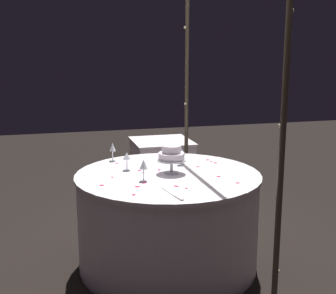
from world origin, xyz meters
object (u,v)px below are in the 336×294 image
(cake_knife, at_px, (173,194))
(wine_glass_1, at_px, (144,165))
(main_table, at_px, (168,220))
(wine_glass_0, at_px, (127,157))
(tiered_cake, at_px, (172,155))
(decorative_arch, at_px, (224,63))
(wine_glass_3, at_px, (112,148))
(wine_glass_2, at_px, (181,151))
(side_table, at_px, (162,173))

(cake_knife, bearing_deg, wine_glass_1, -162.07)
(main_table, distance_m, wine_glass_0, 0.57)
(tiered_cake, xyz_separation_m, cake_knife, (0.49, -0.13, -0.14))
(decorative_arch, height_order, wine_glass_0, decorative_arch)
(tiered_cake, xyz_separation_m, wine_glass_0, (-0.18, -0.30, -0.04))
(tiered_cake, bearing_deg, wine_glass_0, -121.18)
(main_table, relative_size, wine_glass_0, 9.98)
(wine_glass_0, bearing_deg, wine_glass_3, -168.98)
(tiered_cake, height_order, wine_glass_0, tiered_cake)
(wine_glass_0, relative_size, wine_glass_3, 0.88)
(wine_glass_1, xyz_separation_m, wine_glass_3, (-0.64, -0.12, -0.00))
(tiered_cake, distance_m, wine_glass_0, 0.35)
(wine_glass_2, bearing_deg, side_table, 173.54)
(wine_glass_2, bearing_deg, wine_glass_0, -83.79)
(main_table, height_order, tiered_cake, tiered_cake)
(tiered_cake, distance_m, wine_glass_2, 0.27)
(decorative_arch, xyz_separation_m, main_table, (0.00, -0.42, -1.17))
(wine_glass_2, bearing_deg, tiered_cake, -31.05)
(decorative_arch, height_order, wine_glass_3, decorative_arch)
(cake_knife, bearing_deg, tiered_cake, 165.75)
(side_table, relative_size, tiered_cake, 3.20)
(main_table, distance_m, side_table, 1.35)
(side_table, xyz_separation_m, wine_glass_2, (1.09, -0.12, 0.48))
(main_table, xyz_separation_m, tiered_cake, (0.00, 0.03, 0.50))
(wine_glass_0, distance_m, wine_glass_2, 0.44)
(wine_glass_2, height_order, cake_knife, wine_glass_2)
(decorative_arch, distance_m, cake_knife, 1.08)
(cake_knife, bearing_deg, wine_glass_0, -165.32)
(tiered_cake, relative_size, cake_knife, 0.75)
(wine_glass_1, xyz_separation_m, wine_glass_2, (-0.37, 0.38, -0.00))
(side_table, xyz_separation_m, wine_glass_3, (0.82, -0.63, 0.48))
(wine_glass_3, bearing_deg, side_table, 142.69)
(tiered_cake, distance_m, wine_glass_1, 0.28)
(tiered_cake, bearing_deg, main_table, -98.08)
(decorative_arch, bearing_deg, cake_knife, -46.38)
(decorative_arch, distance_m, wine_glass_3, 1.14)
(decorative_arch, bearing_deg, wine_glass_1, -77.48)
(wine_glass_0, bearing_deg, side_table, 153.69)
(decorative_arch, relative_size, tiered_cake, 11.00)
(wine_glass_0, distance_m, wine_glass_1, 0.33)
(main_table, height_order, wine_glass_2, wine_glass_2)
(main_table, xyz_separation_m, cake_knife, (0.50, -0.10, 0.37))
(cake_knife, bearing_deg, main_table, 168.71)
(wine_glass_1, distance_m, wine_glass_2, 0.53)
(side_table, relative_size, cake_knife, 2.39)
(wine_glass_0, bearing_deg, cake_knife, 14.68)
(tiered_cake, bearing_deg, wine_glass_3, -144.05)
(wine_glass_0, relative_size, wine_glass_2, 0.91)
(decorative_arch, bearing_deg, main_table, -89.87)
(cake_knife, bearing_deg, side_table, 167.95)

